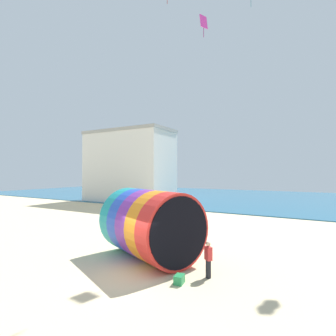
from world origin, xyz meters
The scene contains 7 objects.
ground_plane centered at (0.00, 0.00, 0.00)m, with size 120.00×120.00×0.00m, color beige.
sea centered at (0.00, 39.42, 0.05)m, with size 120.00×40.00×0.10m, color #236084.
giant_inflatable_tube centered at (-0.73, 2.22, 1.86)m, with size 6.32×5.52×3.73m.
kite_handler centered at (3.04, 1.28, 0.82)m, with size 0.42×0.40×1.62m.
kite_magenta_diamond centered at (1.80, 3.81, 13.13)m, with size 0.34×0.53×1.26m.
promenade_building centered at (-19.12, 23.44, 5.71)m, with size 14.19×6.91×11.40m.
cooler_box centered at (2.20, 0.09, 0.18)m, with size 0.52×0.36×0.36m, color #268C4C.
Camera 1 is at (7.36, -9.77, 4.70)m, focal length 28.00 mm.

